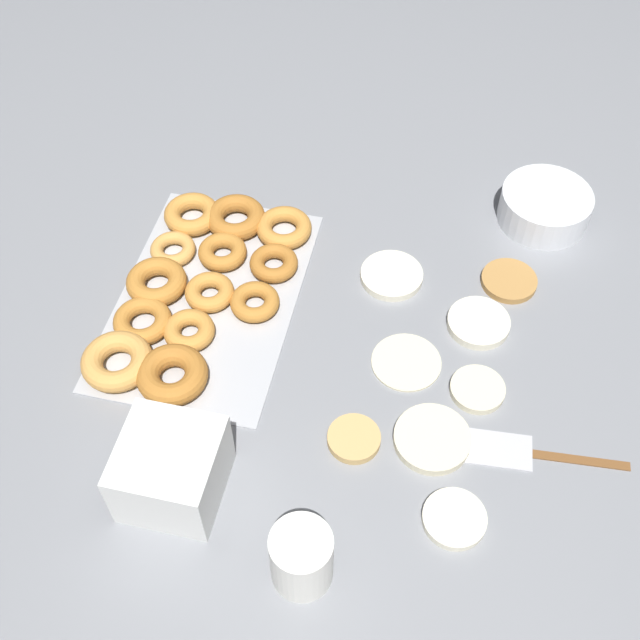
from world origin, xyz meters
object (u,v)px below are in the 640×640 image
Objects in this scene: batter_bowl at (545,207)px; container_stack at (171,469)px; pancake_0 at (454,519)px; donut_tray at (198,289)px; pancake_1 at (478,323)px; spatula at (512,451)px; pancake_3 at (392,276)px; paper_cup at (302,558)px; pancake_7 at (406,361)px; pancake_2 at (432,439)px; pancake_5 at (509,281)px; pancake_4 at (477,389)px; pancake_6 at (354,439)px.

container_stack is (0.67, -0.48, 0.03)m from batter_bowl.
donut_tray reaches higher than pancake_0.
spatula is (0.23, 0.07, -0.01)m from pancake_1.
pancake_0 is 0.46m from pancake_3.
paper_cup is (0.43, 0.29, 0.03)m from donut_tray.
batter_bowl reaches higher than pancake_7.
pancake_2 is 0.35m from pancake_5.
batter_bowl reaches higher than pancake_3.
pancake_3 is at bearing 153.15° from container_stack.
donut_tray reaches higher than pancake_1.
batter_bowl is (-0.21, 0.25, 0.02)m from pancake_3.
pancake_0 is 0.55× the size of batter_bowl.
pancake_5 is (-0.11, 0.04, -0.00)m from pancake_1.
pancake_5 is at bearing 172.67° from pancake_4.
pancake_3 is at bearing 109.48° from donut_tray.
spatula is at bearing 133.39° from paper_cup.
spatula is at bearing 109.56° from container_stack.
batter_bowl is (-0.54, 0.25, 0.02)m from pancake_6.
pancake_4 is at bearing 149.73° from paper_cup.
pancake_7 is at bearing -156.94° from pancake_0.
donut_tray is (-0.06, -0.37, 0.01)m from pancake_7.
pancake_7 is 0.37m from donut_tray.
pancake_3 is at bearing -50.16° from batter_bowl.
pancake_1 is at bearing 158.38° from paper_cup.
pancake_2 is 0.47m from donut_tray.
pancake_5 is 0.62m from paper_cup.
paper_cup is (0.47, -0.19, 0.04)m from pancake_1.
pancake_5 is at bearing 158.10° from pancake_1.
donut_tray is 0.58m from spatula.
paper_cup is at bearing 33.45° from donut_tray.
donut_tray reaches higher than pancake_5.
pancake_2 is at bearing 149.11° from paper_cup.
paper_cup is at bearing -57.90° from pancake_0.
paper_cup reaches higher than spatula.
pancake_0 reaches higher than spatula.
spatula is at bearing 38.00° from pancake_3.
container_stack is (0.46, -0.23, 0.05)m from pancake_3.
pancake_7 is 0.41m from container_stack.
pancake_2 is 1.44× the size of pancake_6.
pancake_2 is at bearing 102.47° from pancake_6.
donut_tray is 1.79× the size of spatula.
pancake_1 is 1.21× the size of pancake_4.
pancake_0 is 0.23m from paper_cup.
pancake_2 is (0.24, -0.05, 0.00)m from pancake_1.
pancake_1 and pancake_2 have the same top height.
pancake_5 is 0.93× the size of paper_cup.
pancake_1 is 1.29× the size of pancake_6.
pancake_6 is 0.77× the size of paper_cup.
pancake_2 is 0.12m from pancake_6.
pancake_1 is 0.75× the size of container_stack.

